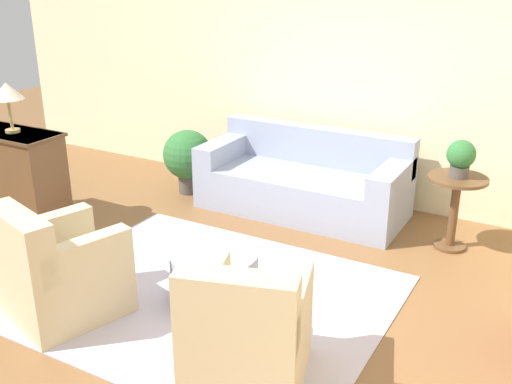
% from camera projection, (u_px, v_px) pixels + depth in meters
% --- Properties ---
extents(ground_plane, '(16.00, 16.00, 0.00)m').
position_uv_depth(ground_plane, '(206.00, 298.00, 4.78)').
color(ground_plane, brown).
extents(wall_back, '(9.21, 0.12, 2.80)m').
position_uv_depth(wall_back, '(340.00, 72.00, 6.45)').
color(wall_back, beige).
rests_on(wall_back, ground_plane).
extents(rug, '(2.81, 2.32, 0.01)m').
position_uv_depth(rug, '(206.00, 297.00, 4.78)').
color(rug, '#BCB2C1').
rests_on(rug, ground_plane).
extents(couch, '(2.16, 0.93, 0.85)m').
position_uv_depth(couch, '(304.00, 183.00, 6.37)').
color(couch, '#8E99B2').
rests_on(couch, ground_plane).
extents(armchair_left, '(0.90, 0.95, 0.90)m').
position_uv_depth(armchair_left, '(59.00, 273.00, 4.42)').
color(armchair_left, '#C6B289').
rests_on(armchair_left, rug).
extents(armchair_right, '(0.90, 0.95, 0.90)m').
position_uv_depth(armchair_right, '(247.00, 335.00, 3.69)').
color(armchair_right, '#C6B289').
rests_on(armchair_right, rug).
extents(ottoman_table, '(0.69, 0.69, 0.39)m').
position_uv_depth(ottoman_table, '(214.00, 269.00, 4.69)').
color(ottoman_table, '#8E99B2').
rests_on(ottoman_table, rug).
extents(side_table, '(0.53, 0.53, 0.70)m').
position_uv_depth(side_table, '(455.00, 200.00, 5.45)').
color(side_table, brown).
rests_on(side_table, ground_plane).
extents(dresser, '(0.97, 0.49, 0.95)m').
position_uv_depth(dresser, '(20.00, 176.00, 6.03)').
color(dresser, brown).
rests_on(dresser, ground_plane).
extents(potted_plant_on_side_table, '(0.26, 0.26, 0.34)m').
position_uv_depth(potted_plant_on_side_table, '(461.00, 157.00, 5.30)').
color(potted_plant_on_side_table, '#4C4742').
rests_on(potted_plant_on_side_table, side_table).
extents(potted_plant_floor, '(0.56, 0.56, 0.74)m').
position_uv_depth(potted_plant_floor, '(188.00, 156.00, 6.82)').
color(potted_plant_floor, '#4C4742').
rests_on(potted_plant_floor, ground_plane).
extents(table_lamp, '(0.31, 0.31, 0.49)m').
position_uv_depth(table_lamp, '(7.00, 93.00, 5.73)').
color(table_lamp, tan).
rests_on(table_lamp, dresser).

